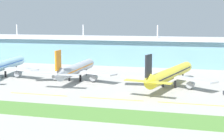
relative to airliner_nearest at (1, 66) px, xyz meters
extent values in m
plane|color=#A8A59E|center=(80.48, -27.97, -6.45)|extent=(600.00, 600.00, 0.00)
cube|color=#6693A8|center=(80.48, 77.51, 2.80)|extent=(280.00, 28.00, 18.51)
cube|color=silver|center=(80.48, 77.51, 12.96)|extent=(288.00, 34.00, 1.80)
cylinder|color=silver|center=(-31.52, 71.91, 18.36)|extent=(0.90, 0.90, 9.00)
cylinder|color=silver|center=(24.48, 71.91, 18.36)|extent=(0.90, 0.90, 9.00)
cylinder|color=silver|center=(80.48, 71.91, 18.36)|extent=(0.90, 0.90, 9.00)
cylinder|color=#9ED1EA|center=(-0.23, 1.50, 0.05)|extent=(13.99, 55.85, 5.80)
cone|color=#9ED1EA|center=(-4.65, 30.97, 0.05)|extent=(6.04, 4.77, 5.51)
cube|color=#B7BABF|center=(12.30, -1.09, -1.26)|extent=(24.92, 12.20, 0.70)
cylinder|color=gray|center=(10.90, 0.16, -4.05)|extent=(3.83, 4.93, 3.20)
cylinder|color=black|center=(-3.32, 22.12, -4.65)|extent=(0.70, 0.70, 3.60)
cylinder|color=black|center=(3.38, -0.99, -4.65)|extent=(1.10, 1.10, 3.60)
cube|color=#2D5BB7|center=(-0.23, 1.50, 0.45)|extent=(13.20, 50.36, 0.60)
cylinder|color=#ADB2BC|center=(46.71, 0.93, 0.05)|extent=(7.95, 48.93, 5.80)
cone|color=#ADB2BC|center=(45.54, 27.26, 0.05)|extent=(5.68, 4.24, 5.51)
cone|color=#ADB2BC|center=(47.92, -26.41, 1.25)|extent=(5.22, 6.84, 5.72)
cube|color=orange|center=(47.88, -25.41, 7.70)|extent=(0.98, 6.42, 9.50)
cube|color=#ADB2BC|center=(42.40, -26.15, 1.05)|extent=(10.13, 3.64, 0.36)
cube|color=#ADB2BC|center=(53.39, -25.66, 1.05)|extent=(10.13, 3.64, 0.36)
cube|color=#B7BABF|center=(34.92, -4.02, -1.26)|extent=(24.66, 16.15, 0.70)
cylinder|color=gray|center=(36.05, -2.53, -4.05)|extent=(3.40, 4.64, 3.20)
cube|color=#B7BABF|center=(58.89, -2.96, -1.26)|extent=(24.89, 14.41, 0.70)
cylinder|color=gray|center=(57.63, -1.57, -4.05)|extent=(3.40, 4.64, 3.20)
cylinder|color=black|center=(45.90, 19.18, -4.65)|extent=(0.70, 0.70, 3.60)
cylinder|color=black|center=(43.65, -2.21, -4.65)|extent=(1.10, 1.10, 3.60)
cylinder|color=black|center=(50.04, -1.93, -4.65)|extent=(1.10, 1.10, 3.60)
cube|color=orange|center=(46.71, 0.93, 0.45)|extent=(7.77, 44.06, 0.60)
cylinder|color=yellow|center=(98.68, -2.63, 0.05)|extent=(17.14, 58.47, 5.80)
cone|color=yellow|center=(104.80, 27.99, 0.05)|extent=(6.19, 5.00, 5.51)
cone|color=yellow|center=(92.36, -34.24, 1.25)|extent=(6.13, 7.47, 5.72)
cube|color=black|center=(92.56, -33.26, 7.70)|extent=(1.94, 6.41, 9.50)
cube|color=yellow|center=(87.07, -32.67, 1.05)|extent=(10.43, 5.10, 0.36)
cube|color=yellow|center=(97.85, -34.83, 1.05)|extent=(10.43, 5.10, 0.36)
cube|color=#B7BABF|center=(86.04, -4.62, -1.26)|extent=(24.85, 11.14, 0.70)
cylinder|color=gray|center=(87.50, -3.44, -4.05)|extent=(4.02, 5.04, 3.20)
cube|color=#B7BABF|center=(109.58, -9.32, -1.26)|extent=(23.79, 18.86, 0.70)
cylinder|color=gray|center=(108.68, -7.67, -4.05)|extent=(4.02, 5.04, 3.20)
cylinder|color=black|center=(102.97, 18.87, -4.65)|extent=(0.70, 0.70, 3.60)
cylinder|color=black|center=(94.95, -4.95, -4.65)|extent=(1.10, 1.10, 3.60)
cylinder|color=black|center=(101.23, -6.20, -4.65)|extent=(1.10, 1.10, 3.60)
cube|color=black|center=(98.68, -2.63, 0.45)|extent=(16.04, 52.74, 0.60)
cube|color=yellow|center=(43.48, -37.82, -6.43)|extent=(28.00, 0.70, 0.04)
cube|color=yellow|center=(77.48, -37.82, -6.43)|extent=(28.00, 0.70, 0.04)
cube|color=yellow|center=(111.48, -37.82, -6.43)|extent=(28.00, 0.70, 0.04)
cube|color=#518438|center=(80.48, -62.32, -6.40)|extent=(300.00, 18.00, 0.10)
cylinder|color=black|center=(123.95, -15.83, -6.00)|extent=(0.97, 0.64, 0.90)
camera|label=1|loc=(117.52, -178.04, 27.14)|focal=56.52mm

